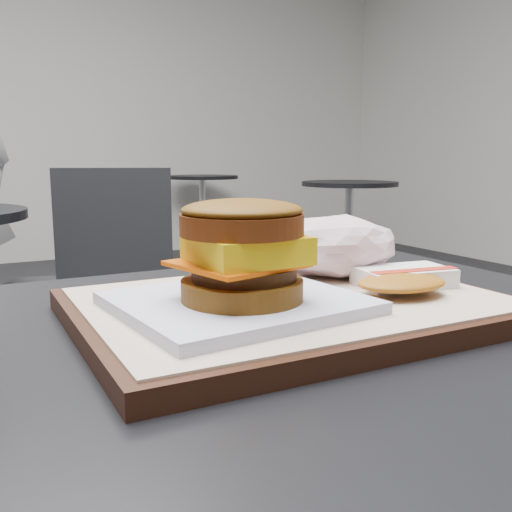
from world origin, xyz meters
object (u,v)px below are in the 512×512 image
at_px(crumpled_wrapper, 333,245).
at_px(neighbor_chair, 80,278).
at_px(serving_tray, 290,307).
at_px(breakfast_sandwich, 241,264).
at_px(hash_brown, 403,279).

height_order(crumpled_wrapper, neighbor_chair, neighbor_chair).
bearing_deg(neighbor_chair, serving_tray, -93.19).
height_order(breakfast_sandwich, crumpled_wrapper, breakfast_sandwich).
height_order(breakfast_sandwich, neighbor_chair, breakfast_sandwich).
bearing_deg(neighbor_chair, hash_brown, -89.18).
distance_m(serving_tray, hash_brown, 0.11).
xyz_separation_m(hash_brown, crumpled_wrapper, (-0.02, 0.09, 0.02)).
relative_size(hash_brown, crumpled_wrapper, 0.86).
bearing_deg(serving_tray, hash_brown, -14.58).
height_order(breakfast_sandwich, hash_brown, breakfast_sandwich).
relative_size(serving_tray, neighbor_chair, 0.43).
relative_size(breakfast_sandwich, neighbor_chair, 0.23).
height_order(serving_tray, crumpled_wrapper, crumpled_wrapper).
relative_size(serving_tray, hash_brown, 3.05).
distance_m(crumpled_wrapper, neighbor_chair, 1.50).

